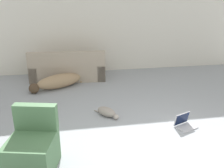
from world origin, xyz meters
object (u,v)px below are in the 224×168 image
at_px(dog, 58,82).
at_px(side_chair, 33,149).
at_px(couch, 68,69).
at_px(cat, 107,112).
at_px(laptop_open, 184,122).

relative_size(dog, side_chair, 1.82).
distance_m(couch, cat, 2.40).
height_order(laptop_open, side_chair, side_chair).
bearing_deg(side_chair, laptop_open, 29.09).
distance_m(couch, side_chair, 3.60).
bearing_deg(cat, couch, 155.70).
distance_m(cat, laptop_open, 1.38).
xyz_separation_m(couch, dog, (-0.26, -0.67, -0.10)).
bearing_deg(dog, laptop_open, 109.12).
relative_size(couch, dog, 1.32).
relative_size(laptop_open, side_chair, 0.49).
relative_size(cat, side_chair, 0.59).
bearing_deg(laptop_open, couch, 101.38).
distance_m(couch, dog, 0.73).
xyz_separation_m(dog, laptop_open, (2.19, -2.21, -0.09)).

